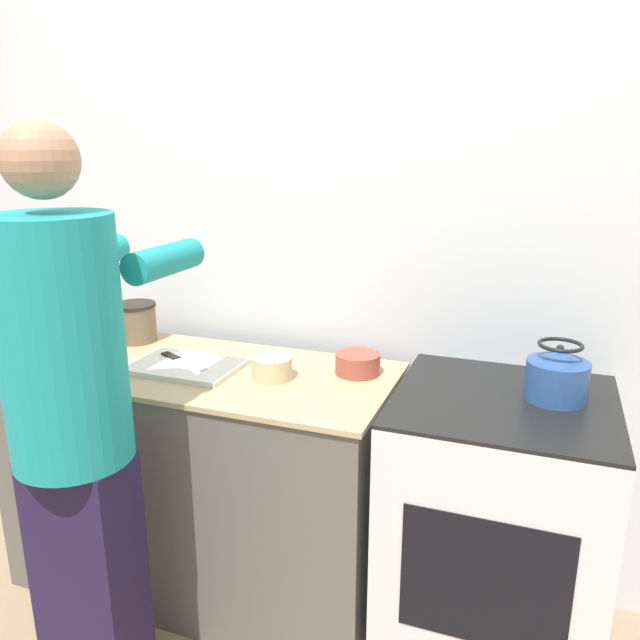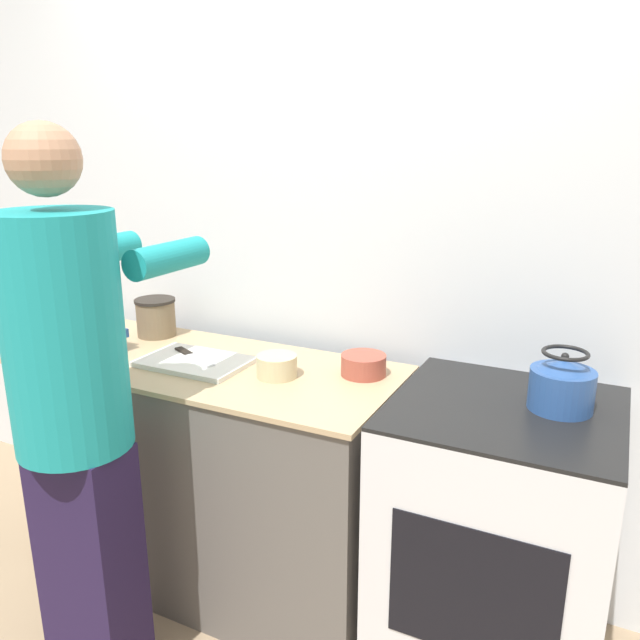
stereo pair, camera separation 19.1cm
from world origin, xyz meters
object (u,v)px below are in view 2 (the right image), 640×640
(person, at_px, (76,405))
(canister_jar, at_px, (156,317))
(knife, at_px, (193,356))
(oven, at_px, (494,541))
(bowl_prep, at_px, (363,365))
(cutting_board, at_px, (195,362))
(kettle, at_px, (562,385))

(person, xyz_separation_m, canister_jar, (-0.33, 0.75, 0.04))
(knife, xyz_separation_m, canister_jar, (-0.34, 0.20, 0.06))
(oven, relative_size, bowl_prep, 5.93)
(knife, relative_size, canister_jar, 1.47)
(cutting_board, height_order, kettle, kettle)
(knife, bearing_deg, kettle, 29.05)
(oven, bearing_deg, cutting_board, -177.07)
(bowl_prep, xyz_separation_m, canister_jar, (-0.95, 0.05, 0.04))
(cutting_board, distance_m, kettle, 1.25)
(oven, height_order, canister_jar, canister_jar)
(person, distance_m, kettle, 1.42)
(oven, xyz_separation_m, kettle, (0.14, 0.05, 0.54))
(knife, relative_size, bowl_prep, 1.56)
(cutting_board, bearing_deg, bowl_prep, 15.85)
(cutting_board, distance_m, knife, 0.03)
(person, relative_size, cutting_board, 4.47)
(knife, xyz_separation_m, kettle, (1.26, 0.09, 0.08))
(oven, bearing_deg, kettle, 19.18)
(person, height_order, kettle, person)
(cutting_board, relative_size, knife, 1.59)
(oven, height_order, bowl_prep, bowl_prep)
(kettle, distance_m, bowl_prep, 0.65)
(knife, relative_size, kettle, 1.32)
(person, relative_size, knife, 7.11)
(cutting_board, relative_size, canister_jar, 2.34)
(cutting_board, bearing_deg, knife, 141.06)
(oven, xyz_separation_m, person, (-1.12, -0.59, 0.48))
(kettle, distance_m, canister_jar, 1.60)
(oven, relative_size, knife, 3.80)
(knife, distance_m, kettle, 1.27)
(oven, height_order, cutting_board, oven)
(bowl_prep, distance_m, canister_jar, 0.95)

